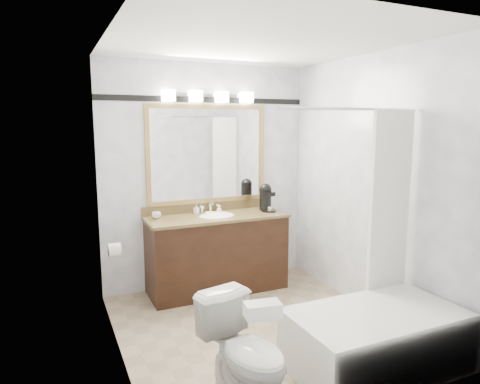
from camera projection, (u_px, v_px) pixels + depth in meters
name	position (u px, v px, depth m)	size (l,w,h in m)	color
room	(259.00, 193.00, 3.68)	(2.42, 2.62, 2.52)	#9B8569
vanity	(217.00, 252.00, 4.72)	(1.53, 0.58, 0.97)	black
mirror	(208.00, 154.00, 4.80)	(1.40, 0.04, 1.10)	tan
vanity_light_bar	(209.00, 96.00, 4.65)	(1.02, 0.14, 0.12)	silver
accent_stripe	(207.00, 100.00, 4.71)	(2.40, 0.01, 0.06)	black
bathtub	(376.00, 331.00, 3.25)	(1.30, 0.75, 1.96)	white
tp_roll	(114.00, 250.00, 3.90)	(0.12, 0.12, 0.11)	white
toilet	(246.00, 352.00, 2.81)	(0.39, 0.69, 0.70)	white
tissue_box	(263.00, 310.00, 2.53)	(0.22, 0.12, 0.09)	white
coffee_maker	(266.00, 197.00, 4.88)	(0.17, 0.21, 0.32)	black
cup_left	(157.00, 215.00, 4.50)	(0.09, 0.09, 0.07)	white
soap_bottle_a	(196.00, 209.00, 4.73)	(0.05, 0.05, 0.10)	white
soap_bottle_b	(219.00, 209.00, 4.81)	(0.06, 0.06, 0.07)	white
soap_bar	(209.00, 213.00, 4.74)	(0.08, 0.05, 0.02)	#EDE9C3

